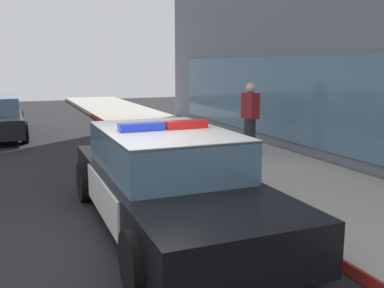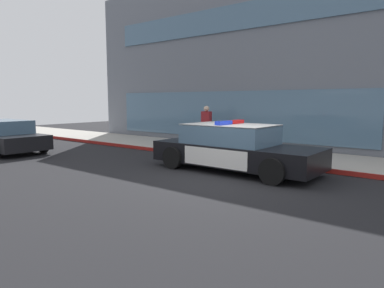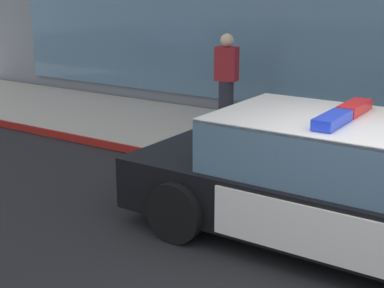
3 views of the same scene
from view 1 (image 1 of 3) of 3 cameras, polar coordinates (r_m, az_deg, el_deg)
name	(u,v)px [view 1 (image 1 of 3)]	position (r m, az deg, el deg)	size (l,w,h in m)	color
ground	(128,246)	(5.78, -8.50, -13.10)	(48.00, 48.00, 0.00)	black
sidewalk	(347,205)	(7.43, 19.79, -7.60)	(48.00, 3.09, 0.15)	#A39E93
curb_red_paint	(264,218)	(6.51, 9.46, -9.66)	(28.80, 0.04, 0.14)	maroon
police_cruiser	(168,179)	(6.21, -3.22, -4.66)	(5.03, 2.12, 1.49)	black
fire_hydrant	(235,163)	(8.06, 5.69, -2.48)	(0.34, 0.39, 0.73)	#4C994C
pedestrian_on_sidewalk	(250,118)	(10.63, 7.66, 3.42)	(0.44, 0.32, 1.71)	#23232D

